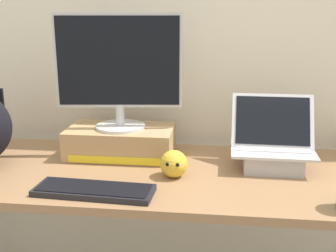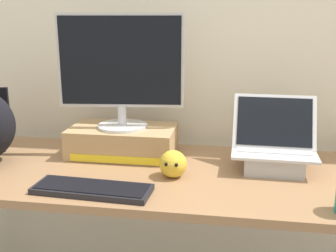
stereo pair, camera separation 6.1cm
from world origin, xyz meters
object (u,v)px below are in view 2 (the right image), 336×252
at_px(toner_box_yellow, 123,141).
at_px(external_keyboard, 92,189).
at_px(plush_toy, 173,164).
at_px(desktop_monitor, 121,69).
at_px(open_laptop, 273,154).

bearing_deg(toner_box_yellow, external_keyboard, -90.30).
distance_m(toner_box_yellow, plush_toy, 0.33).
relative_size(toner_box_yellow, plush_toy, 4.34).
xyz_separation_m(desktop_monitor, open_laptop, (0.62, -0.07, -0.31)).
bearing_deg(toner_box_yellow, plush_toy, -41.14).
relative_size(desktop_monitor, open_laptop, 1.60).
bearing_deg(desktop_monitor, external_keyboard, -96.87).
relative_size(desktop_monitor, external_keyboard, 1.26).
height_order(toner_box_yellow, desktop_monitor, desktop_monitor).
bearing_deg(external_keyboard, open_laptop, 30.39).
height_order(toner_box_yellow, plush_toy, toner_box_yellow).
distance_m(external_keyboard, plush_toy, 0.31).
distance_m(desktop_monitor, external_keyboard, 0.53).
distance_m(open_laptop, external_keyboard, 0.71).
xyz_separation_m(toner_box_yellow, open_laptop, (0.62, -0.07, 0.00)).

